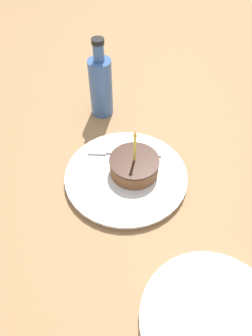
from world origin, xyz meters
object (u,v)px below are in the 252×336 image
cake_slice (134,166)px  fork (119,152)px  side_plate (213,322)px  bottle (101,85)px  plate (126,176)px

cake_slice → fork: cake_slice is taller
fork → side_plate: fork is taller
side_plate → cake_slice: bearing=-62.9°
bottle → cake_slice: bearing=115.2°
plate → side_plate: bearing=120.4°
fork → plate: bearing=109.4°
fork → cake_slice: bearing=126.3°
cake_slice → side_plate: 0.36m
cake_slice → bottle: 0.26m
bottle → side_plate: 0.62m
cake_slice → side_plate: (-0.16, 0.32, -0.03)m
cake_slice → bottle: size_ratio=0.58×
cake_slice → side_plate: cake_slice is taller
fork → side_plate: (-0.20, 0.37, -0.01)m
side_plate → fork: bearing=-61.4°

